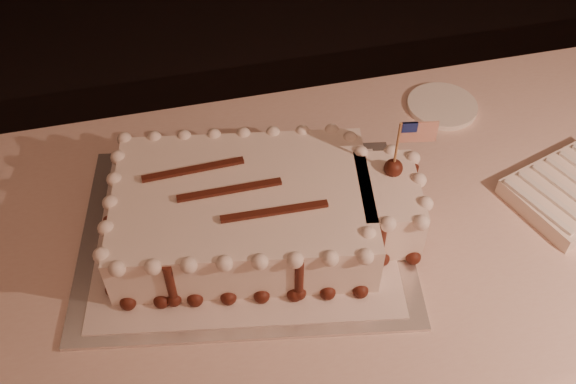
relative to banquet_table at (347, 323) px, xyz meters
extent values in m
cube|color=beige|center=(0.00, 0.00, 0.00)|extent=(2.40, 0.80, 0.75)
cube|color=silver|center=(-0.22, 0.01, 0.38)|extent=(0.66, 0.54, 0.01)
cube|color=silver|center=(-0.22, 0.01, 0.38)|extent=(0.59, 0.49, 0.00)
cube|color=white|center=(-0.22, 0.01, 0.44)|extent=(0.49, 0.37, 0.11)
cube|color=white|center=(0.03, -0.03, 0.44)|extent=(0.13, 0.18, 0.11)
sphere|color=#511F14|center=(-0.43, -0.10, 0.39)|extent=(0.03, 0.03, 0.03)
sphere|color=#511F14|center=(-0.38, -0.11, 0.39)|extent=(0.03, 0.03, 0.03)
sphere|color=#511F14|center=(-0.33, -0.12, 0.39)|extent=(0.03, 0.03, 0.03)
sphere|color=#511F14|center=(-0.27, -0.13, 0.39)|extent=(0.03, 0.03, 0.03)
sphere|color=#511F14|center=(-0.22, -0.14, 0.39)|extent=(0.03, 0.03, 0.03)
sphere|color=#511F14|center=(-0.16, -0.15, 0.39)|extent=(0.03, 0.03, 0.03)
sphere|color=#511F14|center=(-0.11, -0.16, 0.39)|extent=(0.03, 0.03, 0.03)
sphere|color=#511F14|center=(-0.06, -0.17, 0.39)|extent=(0.03, 0.03, 0.03)
sphere|color=#511F14|center=(-0.04, -0.13, 0.39)|extent=(0.03, 0.03, 0.03)
sphere|color=#511F14|center=(0.00, -0.11, 0.39)|extent=(0.03, 0.03, 0.03)
sphere|color=#511F14|center=(0.05, -0.12, 0.39)|extent=(0.03, 0.03, 0.03)
sphere|color=#511F14|center=(0.08, -0.09, 0.39)|extent=(0.03, 0.03, 0.03)
sphere|color=#511F14|center=(0.09, -0.03, 0.39)|extent=(0.03, 0.03, 0.03)
sphere|color=#511F14|center=(0.10, 0.02, 0.39)|extent=(0.03, 0.03, 0.03)
sphere|color=#511F14|center=(0.06, 0.05, 0.39)|extent=(0.03, 0.03, 0.03)
sphere|color=#511F14|center=(0.01, 0.06, 0.39)|extent=(0.03, 0.03, 0.03)
sphere|color=#511F14|center=(0.00, 0.10, 0.39)|extent=(0.03, 0.03, 0.03)
sphere|color=#511F14|center=(-0.02, 0.13, 0.39)|extent=(0.03, 0.03, 0.03)
sphere|color=#511F14|center=(-0.08, 0.14, 0.39)|extent=(0.03, 0.03, 0.03)
sphere|color=#511F14|center=(-0.13, 0.15, 0.39)|extent=(0.03, 0.03, 0.03)
sphere|color=#511F14|center=(-0.19, 0.16, 0.39)|extent=(0.03, 0.03, 0.03)
sphere|color=#511F14|center=(-0.24, 0.17, 0.39)|extent=(0.03, 0.03, 0.03)
sphere|color=#511F14|center=(-0.29, 0.18, 0.39)|extent=(0.03, 0.03, 0.03)
sphere|color=#511F14|center=(-0.35, 0.18, 0.39)|extent=(0.03, 0.03, 0.03)
sphere|color=#511F14|center=(-0.40, 0.19, 0.39)|extent=(0.03, 0.03, 0.03)
sphere|color=#511F14|center=(-0.42, 0.15, 0.39)|extent=(0.03, 0.03, 0.03)
sphere|color=#511F14|center=(-0.43, 0.09, 0.39)|extent=(0.03, 0.03, 0.03)
sphere|color=#511F14|center=(-0.44, 0.04, 0.39)|extent=(0.03, 0.03, 0.03)
sphere|color=#511F14|center=(-0.45, -0.01, 0.39)|extent=(0.03, 0.03, 0.03)
sphere|color=#511F14|center=(-0.46, -0.07, 0.39)|extent=(0.03, 0.03, 0.03)
sphere|color=white|center=(-0.43, -0.10, 0.49)|extent=(0.03, 0.03, 0.03)
sphere|color=white|center=(-0.38, -0.11, 0.49)|extent=(0.03, 0.03, 0.03)
sphere|color=white|center=(-0.33, -0.12, 0.49)|extent=(0.03, 0.03, 0.03)
sphere|color=white|center=(-0.27, -0.13, 0.49)|extent=(0.03, 0.03, 0.03)
sphere|color=white|center=(-0.22, -0.14, 0.49)|extent=(0.03, 0.03, 0.03)
sphere|color=white|center=(-0.16, -0.15, 0.49)|extent=(0.03, 0.03, 0.03)
sphere|color=white|center=(-0.11, -0.16, 0.49)|extent=(0.03, 0.03, 0.03)
sphere|color=white|center=(-0.06, -0.17, 0.49)|extent=(0.03, 0.03, 0.03)
sphere|color=white|center=(-0.04, -0.13, 0.49)|extent=(0.03, 0.03, 0.03)
sphere|color=white|center=(0.00, -0.11, 0.49)|extent=(0.03, 0.03, 0.03)
sphere|color=white|center=(0.05, -0.12, 0.49)|extent=(0.03, 0.03, 0.03)
sphere|color=white|center=(0.08, -0.09, 0.49)|extent=(0.03, 0.03, 0.03)
sphere|color=white|center=(0.09, -0.03, 0.49)|extent=(0.03, 0.03, 0.03)
sphere|color=white|center=(0.10, 0.02, 0.49)|extent=(0.03, 0.03, 0.03)
sphere|color=white|center=(0.06, 0.05, 0.49)|extent=(0.03, 0.03, 0.03)
sphere|color=white|center=(0.01, 0.06, 0.49)|extent=(0.03, 0.03, 0.03)
sphere|color=white|center=(0.00, 0.10, 0.49)|extent=(0.03, 0.03, 0.03)
sphere|color=white|center=(-0.02, 0.13, 0.49)|extent=(0.03, 0.03, 0.03)
sphere|color=white|center=(-0.08, 0.14, 0.49)|extent=(0.03, 0.03, 0.03)
sphere|color=white|center=(-0.13, 0.15, 0.49)|extent=(0.03, 0.03, 0.03)
sphere|color=white|center=(-0.19, 0.16, 0.49)|extent=(0.03, 0.03, 0.03)
sphere|color=white|center=(-0.24, 0.17, 0.49)|extent=(0.03, 0.03, 0.03)
sphere|color=white|center=(-0.29, 0.18, 0.49)|extent=(0.03, 0.03, 0.03)
sphere|color=white|center=(-0.35, 0.18, 0.49)|extent=(0.03, 0.03, 0.03)
sphere|color=white|center=(-0.40, 0.19, 0.49)|extent=(0.03, 0.03, 0.03)
sphere|color=white|center=(-0.42, 0.15, 0.49)|extent=(0.03, 0.03, 0.03)
sphere|color=white|center=(-0.43, 0.09, 0.49)|extent=(0.03, 0.03, 0.03)
sphere|color=white|center=(-0.44, 0.04, 0.49)|extent=(0.03, 0.03, 0.03)
sphere|color=white|center=(-0.45, -0.01, 0.49)|extent=(0.03, 0.03, 0.03)
sphere|color=white|center=(-0.46, -0.07, 0.49)|extent=(0.03, 0.03, 0.03)
cylinder|color=#511F14|center=(-0.36, -0.11, 0.44)|extent=(0.01, 0.01, 0.10)
sphere|color=#511F14|center=(-0.36, -0.11, 0.40)|extent=(0.03, 0.03, 0.03)
cylinder|color=#511F14|center=(-0.16, -0.15, 0.44)|extent=(0.01, 0.01, 0.10)
sphere|color=#511F14|center=(-0.16, -0.15, 0.40)|extent=(0.03, 0.03, 0.03)
cylinder|color=#511F14|center=(-0.01, -0.11, 0.44)|extent=(0.01, 0.01, 0.10)
sphere|color=#511F14|center=(-0.01, -0.11, 0.40)|extent=(0.03, 0.03, 0.03)
cylinder|color=#511F14|center=(0.09, 0.00, 0.44)|extent=(0.01, 0.01, 0.10)
sphere|color=#511F14|center=(0.09, 0.00, 0.40)|extent=(0.03, 0.03, 0.03)
cylinder|color=#511F14|center=(0.01, 0.12, 0.44)|extent=(0.01, 0.01, 0.10)
sphere|color=#511F14|center=(0.01, 0.12, 0.40)|extent=(0.03, 0.03, 0.03)
cylinder|color=#511F14|center=(-0.19, 0.16, 0.44)|extent=(0.01, 0.01, 0.10)
sphere|color=#511F14|center=(-0.19, 0.16, 0.40)|extent=(0.03, 0.03, 0.03)
cylinder|color=#511F14|center=(-0.40, 0.19, 0.44)|extent=(0.01, 0.01, 0.10)
sphere|color=#511F14|center=(-0.40, 0.19, 0.40)|extent=(0.03, 0.03, 0.03)
cylinder|color=#511F14|center=(-0.44, 0.01, 0.44)|extent=(0.01, 0.01, 0.10)
sphere|color=#511F14|center=(-0.44, 0.01, 0.40)|extent=(0.03, 0.03, 0.03)
cube|color=#511F14|center=(-0.29, 0.08, 0.49)|extent=(0.18, 0.02, 0.01)
cube|color=#511F14|center=(-0.24, 0.02, 0.49)|extent=(0.18, 0.01, 0.01)
cube|color=#511F14|center=(-0.17, -0.05, 0.49)|extent=(0.18, 0.02, 0.01)
sphere|color=#511F14|center=(0.05, 0.00, 0.50)|extent=(0.03, 0.03, 0.03)
cylinder|color=#BA814F|center=(0.05, 0.00, 0.54)|extent=(0.00, 0.00, 0.13)
cube|color=#CA3F1C|center=(0.08, -0.01, 0.58)|extent=(0.06, 0.01, 0.04)
cube|color=navy|center=(0.06, -0.01, 0.59)|extent=(0.03, 0.01, 0.02)
cube|color=white|center=(0.31, -0.08, 0.41)|extent=(0.07, 0.15, 0.01)
cube|color=white|center=(0.35, -0.07, 0.41)|extent=(0.07, 0.15, 0.01)
cube|color=white|center=(0.38, -0.06, 0.41)|extent=(0.07, 0.15, 0.01)
cylinder|color=white|center=(0.27, 0.26, 0.38)|extent=(0.15, 0.15, 0.01)
camera|label=1|loc=(-0.31, -0.73, 1.29)|focal=40.00mm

